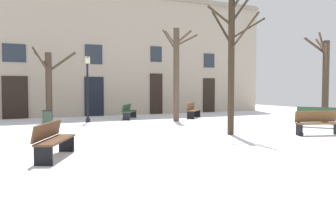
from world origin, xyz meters
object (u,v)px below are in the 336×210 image
object	(u,v)px
bench_back_to_back_right	(54,139)
bench_far_corner	(193,110)
tree_right_of_center	(232,57)
streetlamp	(87,81)
tree_foreground	(177,71)
bench_back_to_back_left	(318,123)
tree_left_of_center	(325,76)
bench_near_center_tree	(317,117)
litter_bin	(47,119)
bench_by_litter_bin	(129,111)
tree_center	(49,84)

from	to	relation	value
bench_back_to_back_right	bench_far_corner	distance (m)	12.33
tree_right_of_center	streetlamp	world-z (taller)	tree_right_of_center
tree_foreground	bench_back_to_back_left	distance (m)	7.77
tree_left_of_center	bench_far_corner	size ratio (longest dim) A/B	2.85
bench_back_to_back_right	bench_near_center_tree	xyz separation A→B (m)	(11.52, 1.96, -0.00)
tree_left_of_center	bench_back_to_back_right	world-z (taller)	tree_left_of_center
tree_right_of_center	litter_bin	distance (m)	8.32
tree_foreground	litter_bin	size ratio (longest dim) A/B	6.29
bench_far_corner	litter_bin	bearing A→B (deg)	146.86
litter_bin	bench_by_litter_bin	xyz separation A→B (m)	(4.73, 3.00, 0.04)
tree_left_of_center	tree_center	bearing A→B (deg)	152.56
tree_foreground	bench_far_corner	world-z (taller)	tree_foreground
tree_foreground	streetlamp	xyz separation A→B (m)	(-4.42, 1.50, -0.55)
tree_center	bench_near_center_tree	distance (m)	13.26
litter_bin	bench_far_corner	distance (m)	8.65
litter_bin	bench_by_litter_bin	distance (m)	5.60
bench_by_litter_bin	bench_far_corner	size ratio (longest dim) A/B	1.19
bench_far_corner	bench_near_center_tree	xyz separation A→B (m)	(2.69, -6.66, -0.00)
tree_left_of_center	bench_back_to_back_left	size ratio (longest dim) A/B	2.57
streetlamp	litter_bin	bearing A→B (deg)	-136.25
bench_near_center_tree	bench_back_to_back_left	xyz separation A→B (m)	(-2.05, -1.79, -0.00)
tree_center	bench_by_litter_bin	xyz separation A→B (m)	(4.34, -0.01, -1.55)
litter_bin	bench_by_litter_bin	bearing A→B (deg)	32.43
litter_bin	bench_back_to_back_left	xyz separation A→B (m)	(9.06, -6.43, 0.06)
tree_right_of_center	bench_far_corner	bearing A→B (deg)	72.29
tree_center	litter_bin	distance (m)	3.43
tree_foreground	bench_far_corner	xyz separation A→B (m)	(1.80, 1.41, -2.21)
litter_bin	bench_far_corner	xyz separation A→B (m)	(8.41, 2.01, 0.07)
bench_back_to_back_right	bench_back_to_back_left	xyz separation A→B (m)	(9.48, 0.17, -0.01)
tree_center	litter_bin	world-z (taller)	tree_center
tree_left_of_center	bench_near_center_tree	xyz separation A→B (m)	(-1.81, -1.16, -1.91)
tree_left_of_center	tree_foreground	bearing A→B (deg)	147.00
streetlamp	litter_bin	distance (m)	3.49
tree_foreground	litter_bin	distance (m)	7.02
tree_center	tree_right_of_center	world-z (taller)	tree_right_of_center
tree_center	tree_right_of_center	bearing A→B (deg)	-53.92
tree_foreground	bench_by_litter_bin	xyz separation A→B (m)	(-1.89, 2.40, -2.24)
tree_center	bench_back_to_back_left	size ratio (longest dim) A/B	2.25
tree_center	bench_far_corner	world-z (taller)	tree_center
bench_back_to_back_left	litter_bin	bearing A→B (deg)	161.47
bench_back_to_back_left	streetlamp	bearing A→B (deg)	145.67
bench_by_litter_bin	litter_bin	bearing A→B (deg)	153.77
tree_foreground	bench_far_corner	distance (m)	3.18
bench_far_corner	tree_center	bearing A→B (deg)	126.30
bench_back_to_back_right	bench_back_to_back_left	distance (m)	9.48
bench_far_corner	bench_near_center_tree	bearing A→B (deg)	-114.56
bench_back_to_back_right	tree_center	bearing A→B (deg)	20.34
bench_by_litter_bin	bench_back_to_back_left	xyz separation A→B (m)	(4.33, -9.43, 0.02)
bench_far_corner	bench_near_center_tree	distance (m)	7.18
tree_left_of_center	bench_back_to_back_left	bearing A→B (deg)	-142.65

